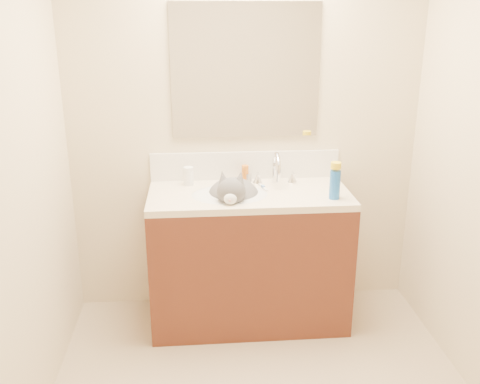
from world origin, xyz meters
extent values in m
cube|color=beige|center=(0.00, 1.25, 1.25)|extent=(2.20, 0.04, 2.50)
cube|color=#502315|center=(0.00, 0.97, 0.41)|extent=(1.20, 0.55, 0.82)
cube|color=beige|center=(0.00, 0.97, 0.84)|extent=(1.20, 0.55, 0.04)
ellipsoid|color=silver|center=(-0.12, 0.94, 0.79)|extent=(0.45, 0.36, 0.14)
cylinder|color=silver|center=(0.18, 1.16, 0.92)|extent=(0.04, 0.04, 0.11)
torus|color=silver|center=(0.18, 1.09, 0.97)|extent=(0.03, 0.20, 0.20)
cylinder|color=silver|center=(0.18, 1.01, 0.94)|extent=(0.03, 0.03, 0.06)
cone|color=silver|center=(0.07, 1.16, 0.89)|extent=(0.06, 0.06, 0.06)
cone|color=silver|center=(0.29, 1.16, 0.89)|extent=(0.06, 0.06, 0.06)
ellipsoid|color=#4D4A4D|center=(-0.09, 1.00, 0.82)|extent=(0.36, 0.40, 0.23)
ellipsoid|color=#4D4A4D|center=(-0.12, 0.84, 0.92)|extent=(0.19, 0.17, 0.16)
ellipsoid|color=#4D4A4D|center=(-0.11, 0.91, 0.88)|extent=(0.14, 0.14, 0.15)
cone|color=#4D4A4D|center=(-0.16, 0.86, 0.99)|extent=(0.08, 0.09, 0.10)
cone|color=#4D4A4D|center=(-0.07, 0.85, 0.99)|extent=(0.09, 0.09, 0.10)
ellipsoid|color=silver|center=(-0.13, 0.77, 0.90)|extent=(0.08, 0.07, 0.06)
ellipsoid|color=silver|center=(-0.11, 0.88, 0.83)|extent=(0.13, 0.09, 0.14)
sphere|color=tan|center=(-0.13, 0.74, 0.90)|extent=(0.02, 0.02, 0.02)
cylinder|color=#4D4A4D|center=(0.05, 0.96, 0.75)|extent=(0.07, 0.25, 0.04)
cube|color=silver|center=(0.00, 1.24, 0.95)|extent=(1.20, 0.02, 0.18)
cube|color=white|center=(0.00, 1.24, 1.54)|extent=(0.90, 0.02, 0.80)
cylinder|color=silver|center=(-0.36, 1.15, 0.92)|extent=(0.06, 0.06, 0.11)
cylinder|color=orange|center=(-0.36, 1.15, 0.90)|extent=(0.06, 0.06, 0.04)
cylinder|color=#B7B7BC|center=(0.01, 1.18, 0.89)|extent=(0.05, 0.05, 0.05)
cylinder|color=#CC6918|center=(-0.01, 1.18, 0.91)|extent=(0.05, 0.05, 0.11)
cube|color=silver|center=(0.09, 1.05, 0.86)|extent=(0.04, 0.13, 0.01)
cube|color=#618ACF|center=(0.09, 1.05, 0.87)|extent=(0.02, 0.03, 0.02)
cylinder|color=blue|center=(0.48, 0.82, 0.94)|extent=(0.07, 0.07, 0.17)
cylinder|color=gold|center=(0.48, 0.82, 1.06)|extent=(0.07, 0.07, 0.04)
camera|label=1|loc=(-0.31, -2.02, 1.90)|focal=40.00mm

